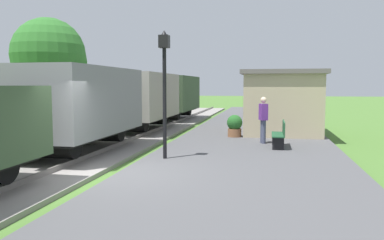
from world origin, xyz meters
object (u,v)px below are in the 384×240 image
object	(u,v)px
station_hut	(281,101)
person_waiting	(263,118)
bench_near_hut	(280,134)
potted_planter	(235,125)
tree_trackside_far	(48,55)
tree_field_left	(52,61)
freight_train	(122,103)
bench_down_platform	(276,113)
lamp_post_near	(164,71)

from	to	relation	value
station_hut	person_waiting	world-z (taller)	station_hut
bench_near_hut	potted_planter	size ratio (longest dim) A/B	1.64
tree_trackside_far	tree_field_left	distance (m)	8.79
freight_train	tree_field_left	xyz separation A→B (m)	(-7.99, 7.99, 2.36)
person_waiting	tree_trackside_far	world-z (taller)	tree_trackside_far
station_hut	person_waiting	size ratio (longest dim) A/B	3.39
freight_train	person_waiting	xyz separation A→B (m)	(6.03, -1.42, -0.44)
bench_near_hut	tree_field_left	bearing A→B (deg)	144.89
freight_train	potted_planter	distance (m)	4.93
person_waiting	potted_planter	size ratio (longest dim) A/B	1.87
tree_field_left	person_waiting	bearing A→B (deg)	-33.87
freight_train	bench_down_platform	distance (m)	10.56
lamp_post_near	tree_field_left	bearing A→B (deg)	130.79
station_hut	potted_planter	size ratio (longest dim) A/B	6.33
bench_down_platform	tree_trackside_far	world-z (taller)	tree_trackside_far
bench_down_platform	tree_field_left	distance (m)	14.97
station_hut	potted_planter	bearing A→B (deg)	-127.36
station_hut	bench_near_hut	world-z (taller)	station_hut
tree_trackside_far	tree_field_left	size ratio (longest dim) A/B	0.87
tree_trackside_far	tree_field_left	xyz separation A→B (m)	(-4.35, 7.63, 0.22)
lamp_post_near	tree_field_left	xyz separation A→B (m)	(-11.26, 13.04, 1.18)
person_waiting	station_hut	bearing A→B (deg)	-119.80
station_hut	tree_field_left	bearing A→B (deg)	160.58
freight_train	bench_near_hut	xyz separation A→B (m)	(6.62, -2.28, -0.90)
bench_near_hut	bench_down_platform	distance (m)	10.45
tree_field_left	bench_down_platform	bearing A→B (deg)	0.70
person_waiting	freight_train	bearing A→B (deg)	-32.68
bench_down_platform	person_waiting	size ratio (longest dim) A/B	0.88
potted_planter	tree_trackside_far	xyz separation A→B (m)	(-8.48, 0.15, 3.04)
freight_train	tree_trackside_far	distance (m)	4.24
bench_near_hut	person_waiting	size ratio (longest dim) A/B	0.88
station_hut	tree_field_left	world-z (taller)	tree_field_left
bench_down_platform	tree_trackside_far	xyz separation A→B (m)	(-10.26, -7.81, 3.04)
bench_near_hut	person_waiting	bearing A→B (deg)	124.44
bench_down_platform	tree_field_left	world-z (taller)	tree_field_left
person_waiting	potted_planter	world-z (taller)	person_waiting
station_hut	freight_train	bearing A→B (deg)	-157.79
lamp_post_near	tree_trackside_far	distance (m)	8.82
freight_train	tree_field_left	bearing A→B (deg)	135.00
freight_train	potted_planter	world-z (taller)	freight_train
bench_down_platform	lamp_post_near	distance (m)	13.80
station_hut	person_waiting	distance (m)	4.29
freight_train	station_hut	distance (m)	7.34
bench_near_hut	tree_trackside_far	distance (m)	11.02
freight_train	lamp_post_near	distance (m)	6.13
bench_down_platform	potted_planter	bearing A→B (deg)	-102.62
potted_planter	tree_field_left	size ratio (longest dim) A/B	0.15
person_waiting	lamp_post_near	xyz separation A→B (m)	(-2.77, -3.63, 1.62)
potted_planter	lamp_post_near	distance (m)	5.87
bench_near_hut	person_waiting	world-z (taller)	person_waiting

